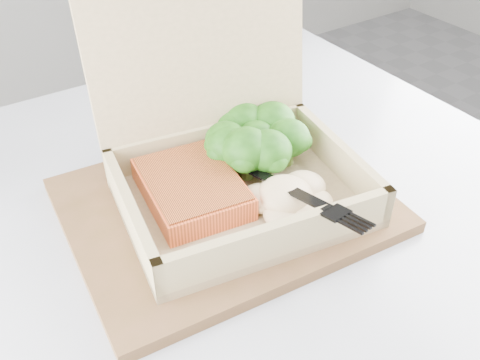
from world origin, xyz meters
TOP-DOWN VIEW (x-y plane):
  - serving_tray at (-0.35, 0.33)m, footprint 0.35×0.29m
  - takeout_container at (-0.33, 0.35)m, footprint 0.28×0.26m
  - salmon_fillet at (-0.38, 0.34)m, footprint 0.11×0.13m
  - broccoli_pile at (-0.28, 0.36)m, footprint 0.12×0.12m
  - mashed_potatoes at (-0.31, 0.27)m, footprint 0.09×0.08m
  - plastic_fork at (-0.31, 0.29)m, footprint 0.03×0.17m
  - receipt at (-0.35, 0.50)m, footprint 0.09×0.14m

SIDE VIEW (x-z plane):
  - receipt at x=-0.35m, z-range 0.75..0.75m
  - serving_tray at x=-0.35m, z-range 0.75..0.76m
  - salmon_fillet at x=-0.38m, z-range 0.77..0.80m
  - mashed_potatoes at x=-0.31m, z-range 0.77..0.80m
  - broccoli_pile at x=-0.28m, z-range 0.77..0.82m
  - plastic_fork at x=-0.31m, z-range 0.79..0.81m
  - takeout_container at x=-0.33m, z-range 0.70..0.93m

